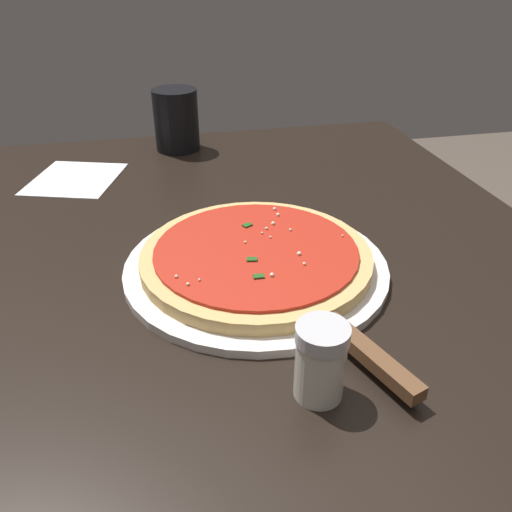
% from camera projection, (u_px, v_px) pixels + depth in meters
% --- Properties ---
extents(restaurant_table, '(1.05, 0.85, 0.77)m').
position_uv_depth(restaurant_table, '(246.00, 347.00, 0.72)').
color(restaurant_table, black).
rests_on(restaurant_table, ground_plane).
extents(serving_plate, '(0.32, 0.32, 0.01)m').
position_uv_depth(serving_plate, '(256.00, 266.00, 0.63)').
color(serving_plate, white).
rests_on(serving_plate, restaurant_table).
extents(pizza, '(0.28, 0.28, 0.02)m').
position_uv_depth(pizza, '(256.00, 256.00, 0.62)').
color(pizza, '#DBB26B').
rests_on(pizza, serving_plate).
extents(pizza_server, '(0.22, 0.11, 0.01)m').
position_uv_depth(pizza_server, '(339.00, 331.00, 0.51)').
color(pizza_server, silver).
rests_on(pizza_server, serving_plate).
extents(cup_tall_drink, '(0.08, 0.08, 0.11)m').
position_uv_depth(cup_tall_drink, '(176.00, 120.00, 0.97)').
color(cup_tall_drink, black).
rests_on(cup_tall_drink, restaurant_table).
extents(napkin_folded_right, '(0.19, 0.18, 0.00)m').
position_uv_depth(napkin_folded_right, '(75.00, 179.00, 0.87)').
color(napkin_folded_right, white).
rests_on(napkin_folded_right, restaurant_table).
extents(parmesan_shaker, '(0.05, 0.05, 0.07)m').
position_uv_depth(parmesan_shaker, '(320.00, 361.00, 0.44)').
color(parmesan_shaker, silver).
rests_on(parmesan_shaker, restaurant_table).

